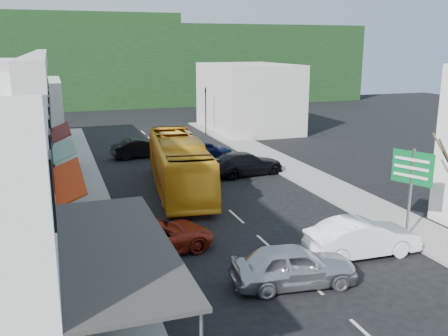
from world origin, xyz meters
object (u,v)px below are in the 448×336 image
bus (179,166)px  direction_sign (410,195)px  car_red (158,237)px  car_silver (293,268)px  traffic_signal (206,111)px  pedestrian_left (80,226)px  car_white (362,240)px

bus → direction_sign: 14.03m
car_red → bus: bearing=-27.3°
car_silver → traffic_signal: (6.50, 32.52, 1.71)m
direction_sign → traffic_signal: bearing=66.2°
bus → pedestrian_left: size_ratio=6.82×
car_red → direction_sign: size_ratio=1.06×
bus → car_red: (-3.26, -9.07, -0.85)m
bus → car_silver: bearing=-79.1°
bus → car_white: bus is taller
car_silver → traffic_signal: traffic_signal is taller
pedestrian_left → direction_sign: bearing=-105.8°
car_white → direction_sign: (3.02, 0.84, 1.47)m
pedestrian_left → direction_sign: 15.09m
car_white → car_red: 8.89m
car_silver → car_white: bearing=-62.1°
bus → direction_sign: direction_sign is taller
bus → car_white: bearing=-60.8°
direction_sign → pedestrian_left: bearing=139.2°
car_red → traffic_signal: size_ratio=0.96×
car_white → traffic_signal: bearing=-2.8°
bus → pedestrian_left: bearing=-124.1°
bus → car_silver: bus is taller
direction_sign → car_white: bearing=170.6°
bus → car_silver: (0.94, -13.87, -0.85)m
bus → traffic_signal: (7.44, 18.64, 0.86)m
car_silver → direction_sign: bearing=-64.3°
direction_sign → traffic_signal: traffic_signal is taller
car_silver → car_white: same height
car_silver → car_red: same height
bus → car_silver: size_ratio=2.64×
car_white → car_red: bearing=70.3°
car_red → pedestrian_left: pedestrian_left is taller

